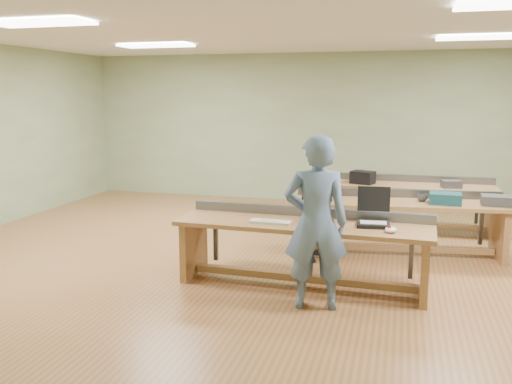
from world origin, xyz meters
TOP-DOWN VIEW (x-y plane):
  - floor at (0.00, 0.00)m, footprint 10.00×10.00m
  - ceiling at (0.00, 0.00)m, footprint 10.00×10.00m
  - wall_back at (0.00, 4.00)m, footprint 10.00×0.04m
  - wall_front at (0.00, -4.00)m, footprint 10.00×0.04m
  - fluor_panels at (0.00, 0.00)m, footprint 6.20×3.50m
  - workbench_front at (0.45, -1.03)m, footprint 2.91×0.87m
  - workbench_mid at (1.50, 0.54)m, footprint 2.88×1.09m
  - workbench_back at (1.56, 1.99)m, footprint 2.82×0.77m
  - person at (0.69, -1.65)m, footprint 0.73×0.55m
  - laptop_base at (1.23, -1.03)m, footprint 0.38×0.32m
  - laptop_screen at (1.22, -0.89)m, footprint 0.36×0.05m
  - keyboard at (0.10, -1.18)m, footprint 0.47×0.18m
  - trackball_mouse at (1.42, -1.26)m, footprint 0.13×0.15m
  - camera_bag at (0.60, -1.00)m, footprint 0.30×0.24m
  - task_chair at (0.38, 0.10)m, footprint 0.57×0.57m
  - parts_bin_teal at (2.08, 0.51)m, footprint 0.42×0.33m
  - parts_bin_grey at (2.76, 0.57)m, footprint 0.48×0.32m
  - mug at (1.79, 0.58)m, footprint 0.15×0.15m
  - drinks_can at (1.15, 0.38)m, footprint 0.07×0.07m
  - storage_box_back at (0.90, 1.88)m, footprint 0.42×0.36m
  - tray_back at (2.26, 1.83)m, footprint 0.32×0.27m

SIDE VIEW (x-z plane):
  - floor at x=0.00m, z-range 0.00..0.00m
  - task_chair at x=0.38m, z-range -0.12..0.80m
  - workbench_mid at x=1.50m, z-range 0.13..0.99m
  - workbench_back at x=1.56m, z-range 0.13..0.99m
  - workbench_front at x=0.45m, z-range 0.13..0.99m
  - keyboard at x=0.10m, z-range 0.75..0.78m
  - laptop_base at x=1.23m, z-range 0.75..0.79m
  - trackball_mouse at x=1.42m, z-range 0.75..0.81m
  - mug at x=1.79m, z-range 0.75..0.86m
  - tray_back at x=2.26m, z-range 0.75..0.86m
  - parts_bin_grey at x=2.76m, z-range 0.75..0.88m
  - drinks_can at x=1.15m, z-range 0.75..0.88m
  - parts_bin_teal at x=2.08m, z-range 0.75..0.89m
  - camera_bag at x=0.60m, z-range 0.75..0.92m
  - storage_box_back at x=0.90m, z-range 0.75..0.95m
  - person at x=0.69m, z-range 0.00..1.80m
  - laptop_screen at x=1.22m, z-range 0.89..1.17m
  - wall_back at x=0.00m, z-range 0.00..3.00m
  - wall_front at x=0.00m, z-range 0.00..3.00m
  - fluor_panels at x=0.00m, z-range 2.96..2.99m
  - ceiling at x=0.00m, z-range 3.00..3.00m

